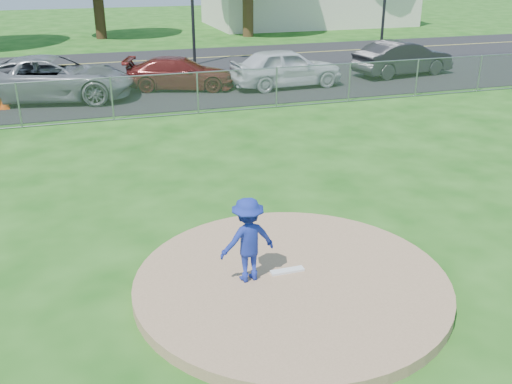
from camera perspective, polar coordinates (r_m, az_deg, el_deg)
ground at (r=18.92m, az=-7.44°, el=6.06°), size 120.00×120.00×0.00m
pitchers_mound at (r=9.97m, az=3.55°, el=-9.02°), size 5.40×5.40×0.20m
pitching_rubber at (r=10.06m, az=3.15°, el=-7.87°), size 0.60×0.15×0.04m
chain_link_fence at (r=20.64m, az=-8.60°, el=9.54°), size 40.00×0.06×1.50m
parking_lot at (r=25.15m, az=-10.27°, el=10.02°), size 50.00×8.00×0.01m
street at (r=32.48m, az=-12.21°, el=12.66°), size 60.00×7.00×0.01m
pitcher at (r=9.51m, az=-0.82°, el=-4.80°), size 1.02×0.66×1.48m
traffic_cone at (r=23.45m, az=-23.96°, el=8.54°), size 0.40×0.40×0.77m
parked_car_gray at (r=24.11m, az=-19.68°, el=10.66°), size 6.63×3.97×1.72m
parked_car_darkred at (r=25.02m, az=-7.60°, el=11.69°), size 4.95×3.16×1.34m
parked_car_pearl at (r=25.26m, az=3.02°, el=12.33°), size 4.96×2.21×1.66m
parked_car_charcoal at (r=28.69m, az=14.47°, el=12.84°), size 5.05×2.38×1.60m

